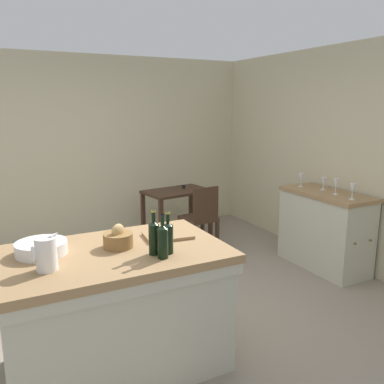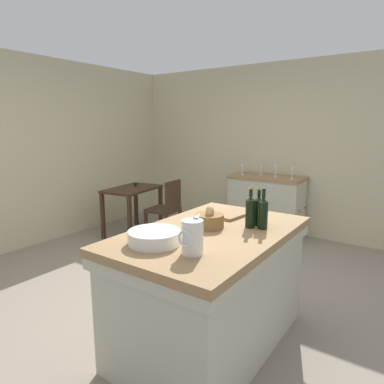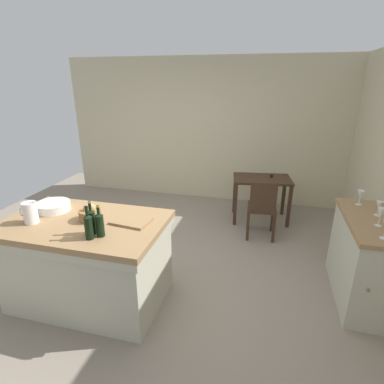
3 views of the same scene
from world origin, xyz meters
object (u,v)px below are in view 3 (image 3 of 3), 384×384
(pitcher, at_px, (30,212))
(wine_glass_right, at_px, (360,195))
(cutting_board, at_px, (131,221))
(island_table, at_px, (88,258))
(bread_basket, at_px, (90,214))
(wine_bottle_dark, at_px, (100,224))
(writing_desk, at_px, (262,185))
(wooden_chair, at_px, (262,207))
(wine_glass_middle, at_px, (379,206))
(side_cabinet, at_px, (365,260))
(wine_glass_left, at_px, (381,214))
(wine_bottle_amber, at_px, (92,221))
(wash_bowl, at_px, (53,206))
(wine_bottle_green, at_px, (89,226))

(pitcher, xyz_separation_m, wine_glass_right, (3.15, 1.25, 0.01))
(cutting_board, bearing_deg, island_table, -168.06)
(bread_basket, distance_m, wine_bottle_dark, 0.39)
(writing_desk, height_order, wooden_chair, wooden_chair)
(pitcher, bearing_deg, island_table, 18.00)
(wine_glass_middle, bearing_deg, wooden_chair, 139.90)
(cutting_board, bearing_deg, side_cabinet, 15.25)
(pitcher, height_order, wine_glass_left, pitcher)
(island_table, xyz_separation_m, wooden_chair, (1.67, 1.80, -0.00))
(wine_bottle_amber, bearing_deg, side_cabinet, 20.02)
(wine_bottle_dark, bearing_deg, wash_bowl, 154.05)
(pitcher, relative_size, wine_glass_right, 1.53)
(pitcher, height_order, wine_glass_middle, pitcher)
(bread_basket, height_order, wine_glass_middle, bread_basket)
(wash_bowl, relative_size, wine_bottle_amber, 1.12)
(writing_desk, height_order, wine_bottle_amber, wine_bottle_amber)
(wash_bowl, relative_size, bread_basket, 1.63)
(cutting_board, bearing_deg, writing_desk, 63.45)
(wine_glass_right, bearing_deg, wash_bowl, -163.22)
(pitcher, bearing_deg, wine_bottle_dark, -5.27)
(writing_desk, relative_size, wooden_chair, 1.08)
(writing_desk, bearing_deg, wash_bowl, -132.44)
(side_cabinet, bearing_deg, pitcher, -164.83)
(wine_bottle_dark, xyz_separation_m, wine_glass_middle, (2.48, 1.06, -0.01))
(wooden_chair, distance_m, wine_bottle_amber, 2.52)
(bread_basket, xyz_separation_m, wine_glass_left, (2.69, 0.54, 0.07))
(island_table, bearing_deg, wine_bottle_green, -47.98)
(cutting_board, height_order, wine_glass_middle, wine_glass_middle)
(pitcher, distance_m, wine_glass_left, 3.29)
(wooden_chair, distance_m, bread_basket, 2.43)
(wine_glass_middle, bearing_deg, wine_bottle_green, -156.10)
(island_table, bearing_deg, wine_glass_left, 12.16)
(wooden_chair, bearing_deg, side_cabinet, -44.80)
(side_cabinet, height_order, bread_basket, bread_basket)
(bread_basket, xyz_separation_m, wine_glass_right, (2.64, 1.06, 0.06))
(wooden_chair, bearing_deg, wine_glass_left, -48.31)
(writing_desk, relative_size, cutting_board, 2.73)
(wine_bottle_amber, bearing_deg, wine_glass_middle, 21.96)
(wine_bottle_amber, height_order, wine_glass_right, wine_bottle_amber)
(pitcher, bearing_deg, wash_bowl, 88.64)
(wash_bowl, height_order, wine_glass_right, wine_glass_right)
(cutting_board, relative_size, wine_bottle_green, 1.18)
(island_table, bearing_deg, wine_bottle_amber, -40.14)
(wine_bottle_green, relative_size, wine_glass_left, 1.68)
(wine_bottle_dark, distance_m, wine_glass_middle, 2.70)
(cutting_board, distance_m, wine_glass_right, 2.45)
(pitcher, height_order, wine_bottle_green, wine_bottle_green)
(writing_desk, xyz_separation_m, wine_glass_middle, (1.17, -1.59, 0.41))
(wine_bottle_dark, bearing_deg, writing_desk, 63.79)
(wine_glass_middle, bearing_deg, side_cabinet, -113.67)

